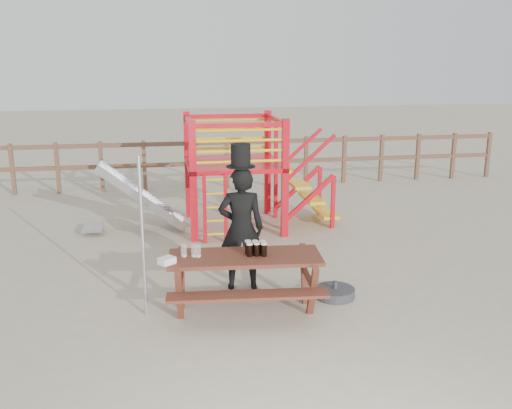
# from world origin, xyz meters

# --- Properties ---
(ground) EXTENTS (60.00, 60.00, 0.00)m
(ground) POSITION_xyz_m (0.00, 0.00, 0.00)
(ground) COLOR #B8A98F
(ground) RESTS_ON ground
(back_fence) EXTENTS (15.09, 0.09, 1.20)m
(back_fence) POSITION_xyz_m (0.00, 7.00, 0.74)
(back_fence) COLOR brown
(back_fence) RESTS_ON ground
(playground_fort) EXTENTS (4.71, 1.84, 2.10)m
(playground_fort) POSITION_xyz_m (0.12, 3.58, 1.07)
(playground_fort) COLOR red
(playground_fort) RESTS_ON ground
(picnic_table) EXTENTS (1.99, 1.46, 0.73)m
(picnic_table) POSITION_xyz_m (-0.17, -0.14, 0.46)
(picnic_table) COLOR brown
(picnic_table) RESTS_ON ground
(man_with_hat) EXTENTS (0.67, 0.48, 2.01)m
(man_with_hat) POSITION_xyz_m (-0.11, 0.59, 0.90)
(man_with_hat) COLOR black
(man_with_hat) RESTS_ON ground
(metal_pole) EXTENTS (0.04, 0.04, 2.00)m
(metal_pole) POSITION_xyz_m (-1.40, -0.06, 1.00)
(metal_pole) COLOR #B2B2B7
(metal_pole) RESTS_ON ground
(parasol_base) EXTENTS (0.53, 0.53, 0.22)m
(parasol_base) POSITION_xyz_m (1.07, 0.06, 0.06)
(parasol_base) COLOR #333337
(parasol_base) RESTS_ON ground
(paper_bag) EXTENTS (0.23, 0.22, 0.08)m
(paper_bag) POSITION_xyz_m (-1.13, -0.27, 0.77)
(paper_bag) COLOR white
(paper_bag) RESTS_ON picnic_table
(stout_pints) EXTENTS (0.25, 0.20, 0.17)m
(stout_pints) POSITION_xyz_m (-0.03, -0.13, 0.82)
(stout_pints) COLOR black
(stout_pints) RESTS_ON picnic_table
(empty_glasses) EXTENTS (0.25, 0.12, 0.15)m
(empty_glasses) POSITION_xyz_m (-0.82, -0.06, 0.80)
(empty_glasses) COLOR silver
(empty_glasses) RESTS_ON picnic_table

